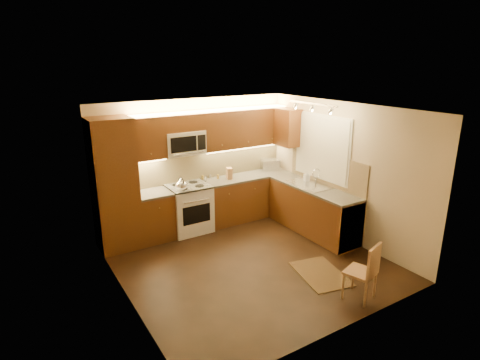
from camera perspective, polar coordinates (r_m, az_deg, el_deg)
floor at (r=6.63m, az=1.44°, el=-11.79°), size 4.00×4.00×0.01m
ceiling at (r=5.85m, az=1.63°, el=10.18°), size 4.00×4.00×0.01m
wall_back at (r=7.81m, az=-6.59°, el=2.48°), size 4.00×0.01×2.50m
wall_front at (r=4.71m, az=15.18°, el=-8.03°), size 4.00×0.01×2.50m
wall_left at (r=5.36m, az=-16.70°, el=-5.04°), size 0.01×4.00×2.50m
wall_right at (r=7.38m, az=14.62°, el=1.17°), size 0.01×4.00×2.50m
pantry at (r=7.03m, az=-17.69°, el=-0.72°), size 0.70×0.60×2.30m
base_cab_back_left at (r=7.44m, az=-12.27°, el=-5.20°), size 0.62×0.60×0.86m
counter_back_left at (r=7.29m, az=-12.49°, el=-1.92°), size 0.62×0.60×0.04m
base_cab_back_right at (r=8.28m, az=1.02°, el=-2.49°), size 1.92×0.60×0.86m
counter_back_right at (r=8.14m, az=1.03°, el=0.50°), size 1.92×0.60×0.04m
base_cab_right at (r=7.70m, az=10.47°, el=-4.32°), size 0.60×2.00×0.86m
counter_right at (r=7.55m, az=10.65°, el=-1.14°), size 0.60×2.00×0.04m
dishwasher at (r=7.24m, az=14.19°, el=-5.98°), size 0.58×0.60×0.84m
backsplash_back at (r=7.96m, az=-4.27°, el=2.46°), size 3.30×0.02×0.60m
backsplash_right at (r=7.65m, az=12.39°, el=1.50°), size 0.02×2.00×0.60m
upper_cab_back_left at (r=7.15m, az=-13.35°, el=5.92°), size 0.62×0.35×0.75m
upper_cab_back_right at (r=8.02m, az=0.58°, el=7.55°), size 1.92×0.35×0.75m
upper_cab_bridge at (r=7.36m, az=-8.34°, el=8.25°), size 0.76×0.35×0.31m
upper_cab_right_corner at (r=8.13m, az=6.93°, el=7.56°), size 0.35×0.50×0.75m
stove at (r=7.65m, az=-7.36°, el=-4.09°), size 0.76×0.65×0.92m
microwave at (r=7.41m, az=-8.17°, el=5.37°), size 0.76×0.38×0.44m
window_frame at (r=7.66m, az=11.77°, el=4.64°), size 0.03×1.44×1.24m
window_blinds at (r=7.64m, az=11.66°, el=4.63°), size 0.02×1.36×1.16m
sink at (r=7.63m, az=9.93°, el=-0.17°), size 0.52×0.86×0.15m
faucet at (r=7.72m, az=10.96°, el=0.57°), size 0.20×0.04×0.30m
track_light_bar at (r=7.12m, az=10.44°, el=10.82°), size 0.04×1.20×0.03m
kettle at (r=7.22m, az=-8.50°, el=-0.52°), size 0.25×0.25×0.25m
toaster_oven at (r=8.57m, az=4.32°, el=2.24°), size 0.45×0.40×0.23m
knife_block at (r=7.90m, az=-1.55°, el=0.97°), size 0.15×0.19×0.22m
spice_jar_a at (r=7.97m, az=-4.34°, el=0.55°), size 0.05×0.05×0.08m
spice_jar_b at (r=7.89m, az=-5.41°, el=0.38°), size 0.06×0.06×0.09m
spice_jar_c at (r=7.78m, az=-4.98°, el=0.19°), size 0.06×0.06×0.10m
spice_jar_d at (r=7.92m, az=-3.20°, el=0.49°), size 0.06×0.06×0.09m
soap_bottle at (r=7.82m, az=9.63°, el=0.55°), size 0.12×0.12×0.22m
rug at (r=6.42m, az=11.58°, el=-13.14°), size 0.84×1.08×0.01m
dining_chair at (r=5.79m, az=17.02°, el=-12.43°), size 0.47×0.47×0.85m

